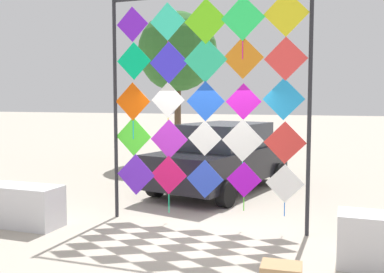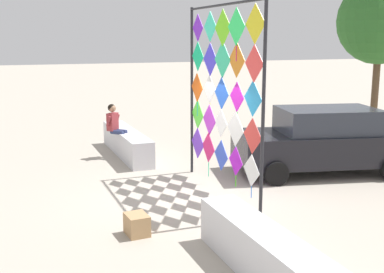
# 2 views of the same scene
# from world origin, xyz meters

# --- Properties ---
(ground) EXTENTS (120.00, 120.00, 0.00)m
(ground) POSITION_xyz_m (0.00, 0.00, 0.00)
(ground) COLOR #ADA393
(kite_display_rack) EXTENTS (3.76, 0.09, 4.27)m
(kite_display_rack) POSITION_xyz_m (0.03, 0.75, 2.45)
(kite_display_rack) COLOR #232328
(kite_display_rack) RESTS_ON ground
(parked_car) EXTENTS (2.91, 4.76, 1.72)m
(parked_car) POSITION_xyz_m (-0.53, 3.94, 0.87)
(parked_car) COLOR black
(parked_car) RESTS_ON ground
(tree_palm_like) EXTENTS (2.96, 2.97, 5.51)m
(tree_palm_like) POSITION_xyz_m (-3.52, 8.26, 3.98)
(tree_palm_like) COLOR brown
(tree_palm_like) RESTS_ON ground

